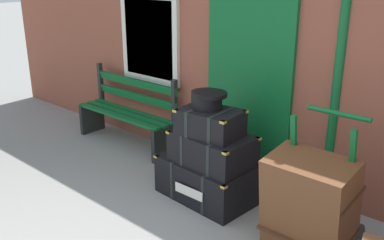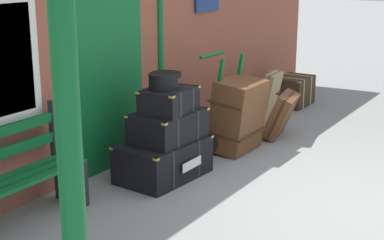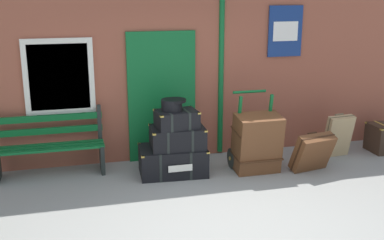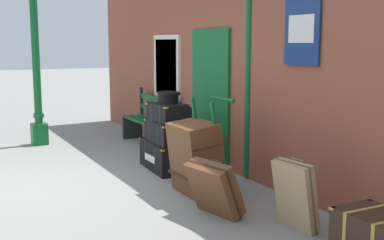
# 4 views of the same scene
# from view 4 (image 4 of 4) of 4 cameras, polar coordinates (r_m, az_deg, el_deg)

# --- Properties ---
(ground_plane) EXTENTS (60.00, 60.00, 0.00)m
(ground_plane) POSITION_cam_4_polar(r_m,az_deg,el_deg) (6.81, -14.88, -7.58)
(ground_plane) COLOR gray
(brick_facade) EXTENTS (10.40, 0.35, 3.20)m
(brick_facade) POSITION_cam_4_polar(r_m,az_deg,el_deg) (7.56, 4.21, 6.61)
(brick_facade) COLOR brown
(brick_facade) RESTS_ON ground
(lamp_post) EXTENTS (0.28, 0.28, 3.05)m
(lamp_post) POSITION_cam_4_polar(r_m,az_deg,el_deg) (9.63, -17.34, 4.10)
(lamp_post) COLOR #0F5B28
(lamp_post) RESTS_ON ground
(platform_bench) EXTENTS (1.60, 0.43, 1.01)m
(platform_bench) POSITION_cam_4_polar(r_m,az_deg,el_deg) (9.28, -4.85, -0.15)
(platform_bench) COLOR #0F5B28
(platform_bench) RESTS_ON ground
(steamer_trunk_base) EXTENTS (1.05, 0.72, 0.43)m
(steamer_trunk_base) POSITION_cam_4_polar(r_m,az_deg,el_deg) (7.53, -2.52, -4.05)
(steamer_trunk_base) COLOR black
(steamer_trunk_base) RESTS_ON ground
(steamer_trunk_middle) EXTENTS (0.84, 0.59, 0.33)m
(steamer_trunk_middle) POSITION_cam_4_polar(r_m,az_deg,el_deg) (7.39, -2.45, -1.38)
(steamer_trunk_middle) COLOR black
(steamer_trunk_middle) RESTS_ON steamer_trunk_base
(steamer_trunk_top) EXTENTS (0.64, 0.49, 0.27)m
(steamer_trunk_top) POSITION_cam_4_polar(r_m,az_deg,el_deg) (7.35, -2.68, 0.85)
(steamer_trunk_top) COLOR black
(steamer_trunk_top) RESTS_ON steamer_trunk_middle
(round_hatbox) EXTENTS (0.37, 0.33, 0.17)m
(round_hatbox) POSITION_cam_4_polar(r_m,az_deg,el_deg) (7.38, -2.74, 2.68)
(round_hatbox) COLOR black
(round_hatbox) RESTS_ON steamer_trunk_top
(porters_trolley) EXTENTS (0.71, 0.56, 1.21)m
(porters_trolley) POSITION_cam_4_polar(r_m,az_deg,el_deg) (6.40, 1.82, -5.81)
(porters_trolley) COLOR black
(porters_trolley) RESTS_ON ground
(large_brown_trunk) EXTENTS (0.70, 0.54, 0.93)m
(large_brown_trunk) POSITION_cam_4_polar(r_m,az_deg,el_deg) (6.27, 0.46, -4.32)
(large_brown_trunk) COLOR brown
(large_brown_trunk) RESTS_ON ground
(suitcase_oxblood) EXTENTS (0.67, 0.52, 0.62)m
(suitcase_oxblood) POSITION_cam_4_polar(r_m,az_deg,el_deg) (5.51, 2.58, -7.83)
(suitcase_oxblood) COLOR brown
(suitcase_oxblood) RESTS_ON ground
(suitcase_brown) EXTENTS (0.49, 0.32, 0.74)m
(suitcase_brown) POSITION_cam_4_polar(r_m,az_deg,el_deg) (5.20, 11.77, -8.47)
(suitcase_brown) COLOR tan
(suitcase_brown) RESTS_ON ground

